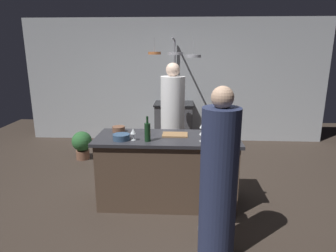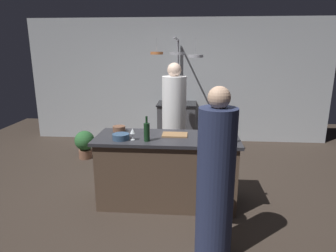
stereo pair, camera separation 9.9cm
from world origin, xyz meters
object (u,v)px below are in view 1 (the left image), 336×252
stove_range (174,124)px  bar_stool_right (211,200)px  wine_glass_by_chef (202,133)px  cutting_board (175,135)px  pepper_mill (235,133)px  wine_glass_near_right_guest (133,132)px  wine_bottle_dark (225,134)px  mixing_bowl_wooden (119,129)px  wine_bottle_red (147,132)px  wine_glass_near_left_guest (202,126)px  wine_bottle_green (225,127)px  mixing_bowl_blue (121,137)px  chef (173,124)px  potted_plant (82,143)px  guest_right (219,182)px

stove_range → bar_stool_right: size_ratio=1.31×
stove_range → wine_glass_by_chef: wine_glass_by_chef is taller
cutting_board → pepper_mill: bearing=-18.2°
cutting_board → wine_glass_near_right_guest: (-0.50, -0.23, 0.10)m
stove_range → cutting_board: cutting_board is taller
bar_stool_right → wine_bottle_dark: 0.77m
wine_glass_near_right_guest → mixing_bowl_wooden: (-0.26, 0.36, -0.07)m
wine_glass_near_right_guest → cutting_board: bearing=25.2°
cutting_board → wine_bottle_red: (-0.32, -0.26, 0.11)m
stove_range → wine_glass_by_chef: (0.42, -2.62, 0.56)m
wine_bottle_red → wine_glass_near_left_guest: wine_bottle_red is taller
wine_bottle_red → bar_stool_right: bearing=-29.7°
wine_bottle_green → mixing_bowl_blue: bearing=-171.7°
stove_range → wine_glass_by_chef: size_ratio=6.10×
bar_stool_right → wine_bottle_red: bearing=150.3°
wine_bottle_dark → wine_bottle_red: bearing=178.9°
chef → pepper_mill: (0.78, -1.13, 0.18)m
stove_range → wine_glass_near_left_guest: (0.44, -2.30, 0.56)m
wine_bottle_dark → wine_glass_by_chef: bearing=170.2°
wine_bottle_red → mixing_bowl_blue: 0.34m
stove_range → wine_bottle_dark: wine_bottle_dark is taller
wine_bottle_green → wine_glass_near_right_guest: bearing=-170.4°
wine_bottle_red → wine_glass_by_chef: bearing=2.4°
pepper_mill → mixing_bowl_blue: bearing=179.8°
bar_stool_right → wine_glass_near_left_guest: 0.99m
chef → bar_stool_right: 1.71m
cutting_board → stove_range: bearing=92.3°
potted_plant → bar_stool_right: bearing=-44.2°
pepper_mill → potted_plant: bearing=146.0°
pepper_mill → cutting_board: bearing=161.8°
stove_range → cutting_board: 2.43m
potted_plant → mixing_bowl_wooden: size_ratio=3.13×
wine_bottle_red → mixing_bowl_blue: (-0.32, 0.03, -0.08)m
pepper_mill → wine_glass_near_left_guest: 0.48m
wine_glass_near_left_guest → wine_bottle_red: bearing=-152.7°
wine_bottle_green → mixing_bowl_wooden: size_ratio=1.99×
wine_bottle_green → wine_glass_near_right_guest: wine_bottle_green is taller
stove_range → mixing_bowl_blue: (-0.55, -2.61, 0.49)m
stove_range → wine_glass_by_chef: bearing=-80.8°
cutting_board → wine_bottle_dark: wine_bottle_dark is taller
guest_right → potted_plant: (-2.18, 2.48, -0.47)m
mixing_bowl_wooden → wine_bottle_dark: bearing=-16.9°
pepper_mill → wine_glass_near_left_guest: size_ratio=1.44×
wine_glass_by_chef → wine_glass_near_right_guest: same height
mixing_bowl_blue → mixing_bowl_wooden: (-0.11, 0.36, 0.00)m
wine_bottle_green → pepper_mill: bearing=-65.6°
potted_plant → wine_bottle_red: size_ratio=1.71×
chef → guest_right: bearing=-75.6°
mixing_bowl_blue → stove_range: bearing=78.1°
wine_glass_by_chef → mixing_bowl_blue: size_ratio=0.72×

